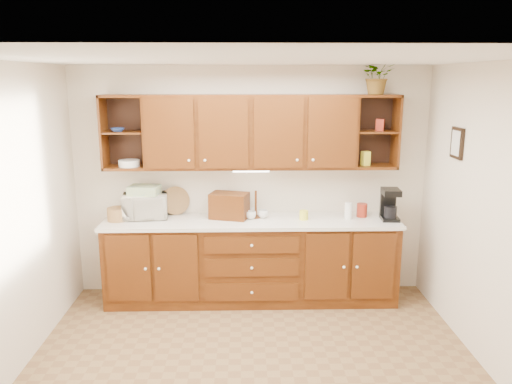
{
  "coord_description": "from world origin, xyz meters",
  "views": [
    {
      "loc": [
        -0.07,
        -3.84,
        2.46
      ],
      "look_at": [
        0.05,
        1.15,
        1.32
      ],
      "focal_mm": 35.0,
      "sensor_mm": 36.0,
      "label": 1
    }
  ],
  "objects_px": {
    "bread_box": "(229,206)",
    "coffee_maker": "(390,205)",
    "microwave": "(145,206)",
    "potted_plant": "(378,76)"
  },
  "relations": [
    {
      "from": "bread_box",
      "to": "potted_plant",
      "type": "relative_size",
      "value": 1.04
    },
    {
      "from": "potted_plant",
      "to": "microwave",
      "type": "bearing_deg",
      "value": 179.48
    },
    {
      "from": "potted_plant",
      "to": "bread_box",
      "type": "bearing_deg",
      "value": -179.61
    },
    {
      "from": "bread_box",
      "to": "coffee_maker",
      "type": "height_order",
      "value": "coffee_maker"
    },
    {
      "from": "microwave",
      "to": "potted_plant",
      "type": "xyz_separation_m",
      "value": [
        2.52,
        -0.02,
        1.41
      ]
    },
    {
      "from": "microwave",
      "to": "coffee_maker",
      "type": "xyz_separation_m",
      "value": [
        2.7,
        -0.13,
        0.03
      ]
    },
    {
      "from": "bread_box",
      "to": "potted_plant",
      "type": "xyz_separation_m",
      "value": [
        1.58,
        0.01,
        1.4
      ]
    },
    {
      "from": "microwave",
      "to": "coffee_maker",
      "type": "relative_size",
      "value": 1.39
    },
    {
      "from": "bread_box",
      "to": "microwave",
      "type": "bearing_deg",
      "value": -165.68
    },
    {
      "from": "bread_box",
      "to": "coffee_maker",
      "type": "bearing_deg",
      "value": 13.41
    }
  ]
}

